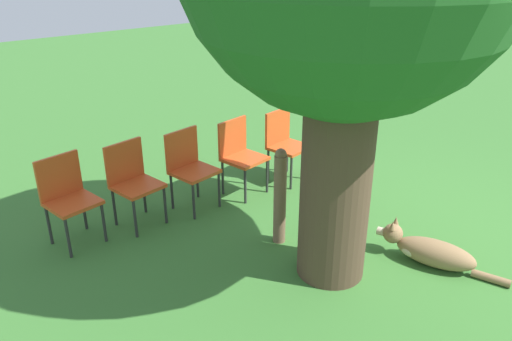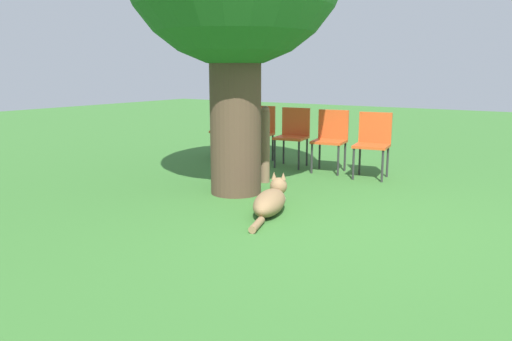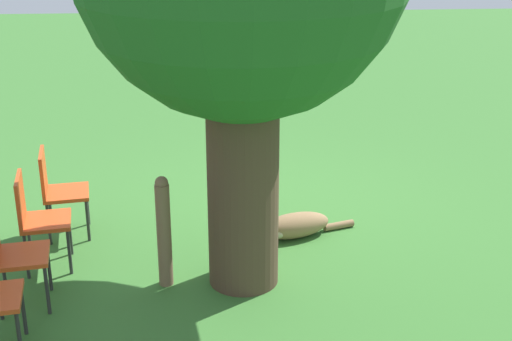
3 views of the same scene
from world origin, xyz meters
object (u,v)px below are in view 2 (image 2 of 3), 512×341
(dog, at_px, (271,200))
(red_chair_1, at_px, (331,136))
(fence_post, at_px, (265,144))
(red_chair_2, at_px, (293,133))
(red_chair_0, at_px, (373,140))
(red_chair_4, at_px, (229,126))
(red_chair_3, at_px, (259,129))

(dog, relative_size, red_chair_1, 1.33)
(fence_post, bearing_deg, red_chair_2, 12.21)
(dog, distance_m, fence_post, 1.46)
(dog, distance_m, red_chair_0, 2.27)
(red_chair_4, bearing_deg, red_chair_0, 75.58)
(red_chair_0, bearing_deg, red_chair_2, -104.42)
(red_chair_2, relative_size, red_chair_4, 1.00)
(red_chair_0, distance_m, red_chair_2, 1.31)
(dog, distance_m, red_chair_1, 2.36)
(fence_post, relative_size, red_chair_2, 1.13)
(fence_post, height_order, red_chair_3, fence_post)
(red_chair_3, distance_m, red_chair_4, 0.65)
(red_chair_2, distance_m, red_chair_4, 1.31)
(dog, height_order, fence_post, fence_post)
(red_chair_0, height_order, red_chair_1, same)
(red_chair_2, bearing_deg, dog, 15.62)
(red_chair_2, height_order, red_chair_3, same)
(dog, distance_m, red_chair_2, 2.61)
(red_chair_1, xyz_separation_m, red_chair_3, (0.13, 1.30, 0.00))
(red_chair_4, bearing_deg, red_chair_1, 75.58)
(fence_post, height_order, red_chair_2, fence_post)
(fence_post, xyz_separation_m, red_chair_1, (1.13, -0.39, 0.01))
(red_chair_1, bearing_deg, red_chair_4, -104.42)
(fence_post, bearing_deg, red_chair_1, -19.09)
(red_chair_3, bearing_deg, dog, 26.61)
(red_chair_2, height_order, red_chair_4, same)
(fence_post, bearing_deg, red_chair_0, -44.32)
(red_chair_4, bearing_deg, red_chair_3, 75.58)
(red_chair_1, height_order, red_chair_2, same)
(dog, height_order, red_chair_1, red_chair_1)
(red_chair_0, xyz_separation_m, red_chair_4, (0.26, 2.60, 0.00))
(fence_post, distance_m, red_chair_3, 1.55)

